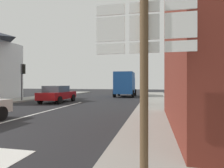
# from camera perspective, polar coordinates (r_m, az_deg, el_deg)

# --- Properties ---
(ground_plane) EXTENTS (80.00, 80.00, 0.00)m
(ground_plane) POSITION_cam_1_polar(r_m,az_deg,el_deg) (15.55, -11.78, -6.02)
(ground_plane) COLOR #232326
(sidewalk_right) EXTENTS (2.69, 44.00, 0.14)m
(sidewalk_right) POSITION_cam_1_polar(r_m,az_deg,el_deg) (12.23, 13.48, -7.38)
(sidewalk_right) COLOR gray
(sidewalk_right) RESTS_ON ground
(lane_centre_stripe) EXTENTS (0.16, 12.00, 0.01)m
(lane_centre_stripe) POSITION_cam_1_polar(r_m,az_deg,el_deg) (12.04, -19.64, -7.82)
(lane_centre_stripe) COLOR silver
(lane_centre_stripe) RESTS_ON ground
(sedan_far) EXTENTS (1.99, 4.21, 1.47)m
(sedan_far) POSITION_cam_1_polar(r_m,az_deg,el_deg) (17.65, -15.95, -2.81)
(sedan_far) COLOR maroon
(sedan_far) RESTS_ON ground
(delivery_truck) EXTENTS (2.55, 5.04, 3.05)m
(delivery_truck) POSITION_cam_1_polar(r_m,az_deg,el_deg) (24.19, 3.93, 0.11)
(delivery_truck) COLOR #19478C
(delivery_truck) RESTS_ON ground
(route_sign_post) EXTENTS (1.66, 0.14, 3.20)m
(route_sign_post) POSITION_cam_1_polar(r_m,az_deg,el_deg) (3.25, 9.53, 5.91)
(route_sign_post) COLOR brown
(route_sign_post) RESTS_ON ground
(traffic_light_near_right) EXTENTS (0.30, 0.49, 3.50)m
(traffic_light_near_right) POSITION_cam_1_polar(r_m,az_deg,el_deg) (14.52, 9.15, 3.77)
(traffic_light_near_right) COLOR #47474C
(traffic_light_near_right) RESTS_ON ground
(traffic_light_far_right) EXTENTS (0.30, 0.49, 3.66)m
(traffic_light_far_right) POSITION_cam_1_polar(r_m,az_deg,el_deg) (22.14, 10.22, 2.85)
(traffic_light_far_right) COLOR #47474C
(traffic_light_far_right) RESTS_ON ground
(traffic_light_near_left) EXTENTS (0.30, 0.49, 3.46)m
(traffic_light_near_left) POSITION_cam_1_polar(r_m,az_deg,el_deg) (19.53, -25.00, 2.75)
(traffic_light_near_left) COLOR #47474C
(traffic_light_near_left) RESTS_ON ground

